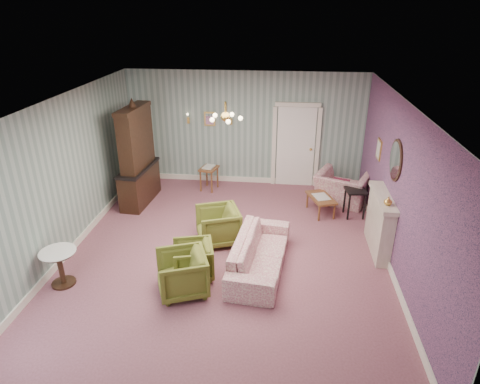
# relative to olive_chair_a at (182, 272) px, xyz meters

# --- Properties ---
(floor) EXTENTS (7.00, 7.00, 0.00)m
(floor) POSITION_rel_olive_chair_a_xyz_m (0.57, 1.27, -0.40)
(floor) COLOR #8D5261
(floor) RESTS_ON ground
(ceiling) EXTENTS (7.00, 7.00, 0.00)m
(ceiling) POSITION_rel_olive_chair_a_xyz_m (0.57, 1.27, 2.50)
(ceiling) COLOR white
(ceiling) RESTS_ON ground
(wall_back) EXTENTS (6.00, 0.00, 6.00)m
(wall_back) POSITION_rel_olive_chair_a_xyz_m (0.57, 4.77, 1.05)
(wall_back) COLOR slate
(wall_back) RESTS_ON ground
(wall_front) EXTENTS (6.00, 0.00, 6.00)m
(wall_front) POSITION_rel_olive_chair_a_xyz_m (0.57, -2.23, 1.05)
(wall_front) COLOR slate
(wall_front) RESTS_ON ground
(wall_left) EXTENTS (0.00, 7.00, 7.00)m
(wall_left) POSITION_rel_olive_chair_a_xyz_m (-2.43, 1.27, 1.05)
(wall_left) COLOR slate
(wall_left) RESTS_ON ground
(wall_right) EXTENTS (0.00, 7.00, 7.00)m
(wall_right) POSITION_rel_olive_chair_a_xyz_m (3.57, 1.27, 1.05)
(wall_right) COLOR slate
(wall_right) RESTS_ON ground
(wall_right_floral) EXTENTS (0.00, 7.00, 7.00)m
(wall_right_floral) POSITION_rel_olive_chair_a_xyz_m (3.56, 1.27, 1.05)
(wall_right_floral) COLOR #B45A8B
(wall_right_floral) RESTS_ON ground
(door) EXTENTS (1.12, 0.12, 2.16)m
(door) POSITION_rel_olive_chair_a_xyz_m (1.87, 4.73, 0.68)
(door) COLOR white
(door) RESTS_ON floor
(olive_chair_a) EXTENTS (0.94, 0.97, 0.79)m
(olive_chair_a) POSITION_rel_olive_chair_a_xyz_m (0.00, 0.00, 0.00)
(olive_chair_a) COLOR #636724
(olive_chair_a) RESTS_ON floor
(olive_chair_b) EXTENTS (0.78, 0.81, 0.69)m
(olive_chair_b) POSITION_rel_olive_chair_a_xyz_m (0.08, 0.47, -0.05)
(olive_chair_b) COLOR #636724
(olive_chair_b) RESTS_ON floor
(olive_chair_c) EXTENTS (0.96, 0.99, 0.81)m
(olive_chair_c) POSITION_rel_olive_chair_a_xyz_m (0.34, 1.64, 0.01)
(olive_chair_c) COLOR #636724
(olive_chair_c) RESTS_ON floor
(sofa_chintz) EXTENTS (0.86, 2.20, 0.84)m
(sofa_chintz) POSITION_rel_olive_chair_a_xyz_m (1.22, 0.81, 0.02)
(sofa_chintz) COLOR #9F405D
(sofa_chintz) RESTS_ON floor
(wingback_chair) EXTENTS (1.35, 1.14, 1.00)m
(wingback_chair) POSITION_rel_olive_chair_a_xyz_m (2.99, 3.75, 0.11)
(wingback_chair) COLOR #9F405D
(wingback_chair) RESTS_ON floor
(dresser) EXTENTS (0.62, 1.50, 2.44)m
(dresser) POSITION_rel_olive_chair_a_xyz_m (-1.79, 3.30, 0.83)
(dresser) COLOR black
(dresser) RESTS_ON floor
(fireplace) EXTENTS (0.30, 1.40, 1.16)m
(fireplace) POSITION_rel_olive_chair_a_xyz_m (3.43, 1.67, 0.18)
(fireplace) COLOR beige
(fireplace) RESTS_ON floor
(mantel_vase) EXTENTS (0.15, 0.15, 0.15)m
(mantel_vase) POSITION_rel_olive_chair_a_xyz_m (3.41, 1.27, 0.84)
(mantel_vase) COLOR gold
(mantel_vase) RESTS_ON fireplace
(oval_mirror) EXTENTS (0.04, 0.76, 0.84)m
(oval_mirror) POSITION_rel_olive_chair_a_xyz_m (3.53, 1.67, 1.45)
(oval_mirror) COLOR white
(oval_mirror) RESTS_ON wall_right
(framed_print) EXTENTS (0.04, 0.34, 0.42)m
(framed_print) POSITION_rel_olive_chair_a_xyz_m (3.54, 3.02, 1.20)
(framed_print) COLOR gold
(framed_print) RESTS_ON wall_right
(coffee_table) EXTENTS (0.69, 0.91, 0.41)m
(coffee_table) POSITION_rel_olive_chair_a_xyz_m (2.46, 3.12, -0.19)
(coffee_table) COLOR brown
(coffee_table) RESTS_ON floor
(side_table_black) EXTENTS (0.49, 0.49, 0.65)m
(side_table_black) POSITION_rel_olive_chair_a_xyz_m (3.19, 3.05, -0.07)
(side_table_black) COLOR black
(side_table_black) RESTS_ON floor
(pedestal_table) EXTENTS (0.68, 0.68, 0.65)m
(pedestal_table) POSITION_rel_olive_chair_a_xyz_m (-2.08, -0.01, -0.07)
(pedestal_table) COLOR black
(pedestal_table) RESTS_ON floor
(nesting_table) EXTENTS (0.49, 0.57, 0.65)m
(nesting_table) POSITION_rel_olive_chair_a_xyz_m (-0.28, 4.18, -0.07)
(nesting_table) COLOR brown
(nesting_table) RESTS_ON floor
(gilt_mirror_back) EXTENTS (0.28, 0.06, 0.36)m
(gilt_mirror_back) POSITION_rel_olive_chair_a_xyz_m (-0.33, 4.73, 1.30)
(gilt_mirror_back) COLOR gold
(gilt_mirror_back) RESTS_ON wall_back
(sconce_left) EXTENTS (0.16, 0.12, 0.30)m
(sconce_left) POSITION_rel_olive_chair_a_xyz_m (-0.88, 4.71, 1.30)
(sconce_left) COLOR gold
(sconce_left) RESTS_ON wall_back
(sconce_right) EXTENTS (0.16, 0.12, 0.30)m
(sconce_right) POSITION_rel_olive_chair_a_xyz_m (0.22, 4.71, 1.30)
(sconce_right) COLOR gold
(sconce_right) RESTS_ON wall_back
(chandelier) EXTENTS (0.56, 0.56, 0.36)m
(chandelier) POSITION_rel_olive_chair_a_xyz_m (0.57, 1.27, 2.23)
(chandelier) COLOR gold
(chandelier) RESTS_ON ceiling
(burgundy_cushion) EXTENTS (0.41, 0.28, 0.39)m
(burgundy_cushion) POSITION_rel_olive_chair_a_xyz_m (2.94, 3.60, 0.08)
(burgundy_cushion) COLOR maroon
(burgundy_cushion) RESTS_ON wingback_chair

